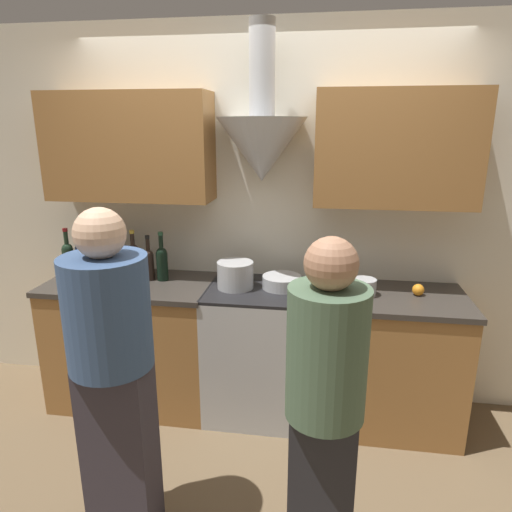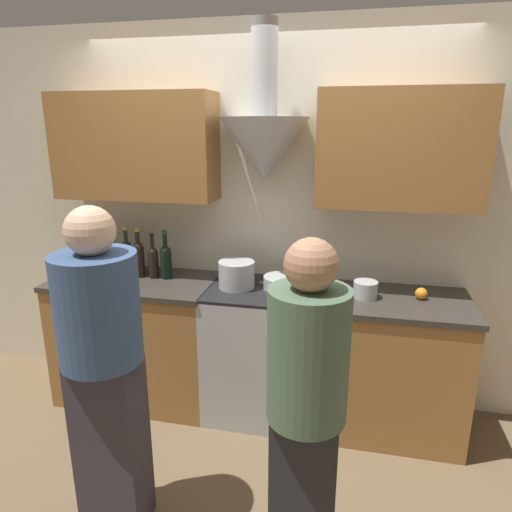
% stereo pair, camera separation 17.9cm
% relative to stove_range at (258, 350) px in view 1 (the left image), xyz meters
% --- Properties ---
extents(ground_plane, '(12.00, 12.00, 0.00)m').
position_rel_stove_range_xyz_m(ground_plane, '(0.00, -0.31, -0.46)').
color(ground_plane, brown).
extents(wall_back, '(8.40, 0.57, 2.60)m').
position_rel_stove_range_xyz_m(wall_back, '(-0.02, 0.27, 1.01)').
color(wall_back, silver).
rests_on(wall_back, ground_plane).
extents(counter_left, '(1.13, 0.62, 0.91)m').
position_rel_stove_range_xyz_m(counter_left, '(-0.89, -0.00, -0.00)').
color(counter_left, '#9E6B38').
rests_on(counter_left, ground_plane).
extents(counter_right, '(1.00, 0.62, 0.91)m').
position_rel_stove_range_xyz_m(counter_right, '(0.83, -0.00, -0.00)').
color(counter_right, '#9E6B38').
rests_on(counter_right, ground_plane).
extents(stove_range, '(0.67, 0.60, 0.91)m').
position_rel_stove_range_xyz_m(stove_range, '(0.00, 0.00, 0.00)').
color(stove_range, '#B7BABC').
rests_on(stove_range, ground_plane).
extents(wine_bottle_0, '(0.08, 0.08, 0.34)m').
position_rel_stove_range_xyz_m(wine_bottle_0, '(-1.37, 0.06, 0.58)').
color(wine_bottle_0, black).
rests_on(wine_bottle_0, counter_left).
extents(wine_bottle_1, '(0.08, 0.08, 0.33)m').
position_rel_stove_range_xyz_m(wine_bottle_1, '(-1.27, 0.06, 0.59)').
color(wine_bottle_1, black).
rests_on(wine_bottle_1, counter_left).
extents(wine_bottle_2, '(0.07, 0.07, 0.32)m').
position_rel_stove_range_xyz_m(wine_bottle_2, '(-1.15, 0.06, 0.58)').
color(wine_bottle_2, black).
rests_on(wine_bottle_2, counter_left).
extents(wine_bottle_3, '(0.08, 0.08, 0.32)m').
position_rel_stove_range_xyz_m(wine_bottle_3, '(-1.07, 0.06, 0.58)').
color(wine_bottle_3, black).
rests_on(wine_bottle_3, counter_left).
extents(wine_bottle_4, '(0.07, 0.07, 0.35)m').
position_rel_stove_range_xyz_m(wine_bottle_4, '(-0.98, 0.08, 0.59)').
color(wine_bottle_4, black).
rests_on(wine_bottle_4, counter_left).
extents(wine_bottle_5, '(0.08, 0.08, 0.35)m').
position_rel_stove_range_xyz_m(wine_bottle_5, '(-0.88, 0.06, 0.59)').
color(wine_bottle_5, black).
rests_on(wine_bottle_5, counter_left).
extents(wine_bottle_6, '(0.07, 0.07, 0.32)m').
position_rel_stove_range_xyz_m(wine_bottle_6, '(-0.77, 0.06, 0.57)').
color(wine_bottle_6, black).
rests_on(wine_bottle_6, counter_left).
extents(wine_bottle_7, '(0.08, 0.08, 0.34)m').
position_rel_stove_range_xyz_m(wine_bottle_7, '(-0.68, 0.07, 0.58)').
color(wine_bottle_7, black).
rests_on(wine_bottle_7, counter_left).
extents(stock_pot, '(0.24, 0.24, 0.18)m').
position_rel_stove_range_xyz_m(stock_pot, '(-0.15, -0.01, 0.54)').
color(stock_pot, '#B7BABC').
rests_on(stock_pot, stove_range).
extents(mixing_bowl, '(0.26, 0.26, 0.08)m').
position_rel_stove_range_xyz_m(mixing_bowl, '(0.15, 0.03, 0.49)').
color(mixing_bowl, '#B7BABC').
rests_on(mixing_bowl, stove_range).
extents(orange_fruit, '(0.07, 0.07, 0.07)m').
position_rel_stove_range_xyz_m(orange_fruit, '(1.01, 0.02, 0.49)').
color(orange_fruit, orange).
rests_on(orange_fruit, counter_right).
extents(saucepan, '(0.15, 0.15, 0.10)m').
position_rel_stove_range_xyz_m(saucepan, '(0.68, -0.02, 0.50)').
color(saucepan, '#B7BABC').
rests_on(saucepan, counter_right).
extents(chefs_knife, '(0.25, 0.08, 0.01)m').
position_rel_stove_range_xyz_m(chefs_knife, '(0.51, 0.13, 0.45)').
color(chefs_knife, silver).
rests_on(chefs_knife, counter_right).
extents(person_foreground_left, '(0.37, 0.37, 1.62)m').
position_rel_stove_range_xyz_m(person_foreground_left, '(-0.51, -1.07, 0.43)').
color(person_foreground_left, '#38333D').
rests_on(person_foreground_left, ground_plane).
extents(person_foreground_right, '(0.32, 0.32, 1.55)m').
position_rel_stove_range_xyz_m(person_foreground_right, '(0.44, -1.18, 0.40)').
color(person_foreground_right, '#28282D').
rests_on(person_foreground_right, ground_plane).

